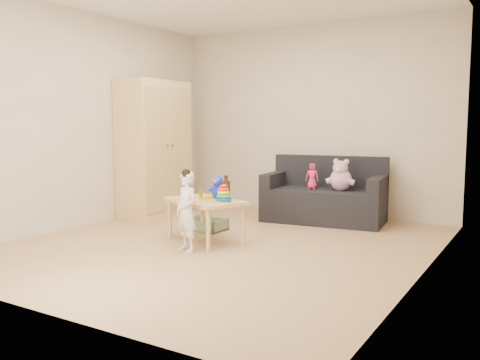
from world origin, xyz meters
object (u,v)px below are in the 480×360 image
Objects in this scene: wardrobe at (154,149)px; toddler at (187,213)px; play_table at (205,220)px; sofa at (324,206)px.

wardrobe reaches higher than toddler.
toddler is (0.09, -0.45, 0.16)m from play_table.
wardrobe is 2.13× the size of play_table.
wardrobe is at bearing 147.83° from play_table.
play_table is at bearing 123.04° from toddler.
sofa is 1.80m from play_table.
sofa is at bearing 18.65° from wardrobe.
wardrobe reaches higher than play_table.
wardrobe is at bearing -167.77° from sofa.
play_table is 1.11× the size of toddler.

